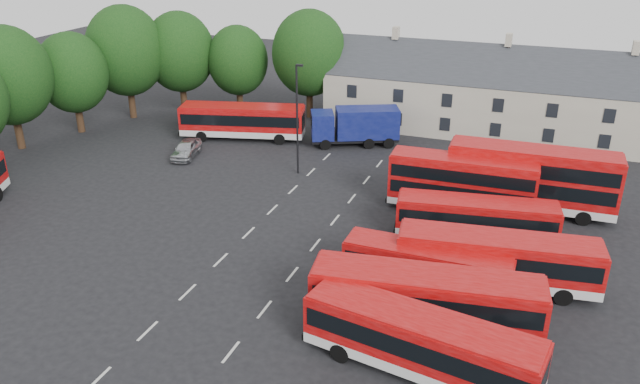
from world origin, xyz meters
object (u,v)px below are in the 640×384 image
(bus_row_a, at_px, (420,340))
(lamppost, at_px, (297,117))
(box_truck, at_px, (356,125))
(silver_car, at_px, (186,149))
(bus_dd_south, at_px, (462,181))

(bus_row_a, relative_size, lamppost, 1.24)
(box_truck, xyz_separation_m, silver_car, (-13.52, -8.58, -1.26))
(bus_dd_south, relative_size, lamppost, 1.13)
(silver_car, bearing_deg, box_truck, 20.59)
(bus_row_a, xyz_separation_m, lamppost, (-15.16, 21.56, 3.09))
(box_truck, height_order, silver_car, box_truck)
(bus_dd_south, height_order, box_truck, bus_dd_south)
(lamppost, bearing_deg, bus_row_a, -54.88)
(bus_row_a, bearing_deg, lamppost, 134.82)
(box_truck, bearing_deg, lamppost, -130.51)
(bus_row_a, bearing_deg, bus_dd_south, 102.73)
(silver_car, bearing_deg, bus_dd_south, -18.27)
(box_truck, bearing_deg, bus_dd_south, -69.02)
(box_truck, bearing_deg, bus_row_a, -91.90)
(bus_dd_south, xyz_separation_m, box_truck, (-11.73, 11.44, -0.43))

